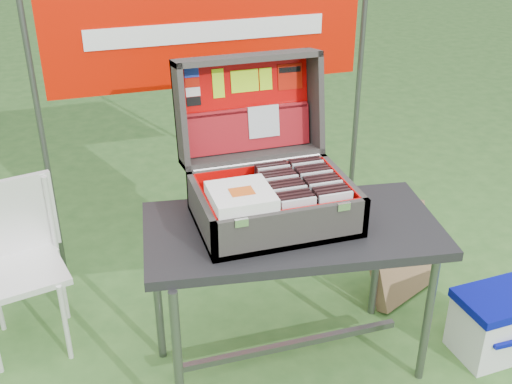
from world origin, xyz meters
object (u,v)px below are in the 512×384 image
object	(u,v)px
suitcase	(270,150)
cooler	(495,324)
table	(290,300)
cardboard_box	(401,255)
chair	(23,274)

from	to	relation	value
suitcase	cooler	xyz separation A→B (m)	(1.00, -0.30, -0.88)
table	cooler	xyz separation A→B (m)	(0.94, -0.19, -0.21)
cooler	cardboard_box	size ratio (longest dim) A/B	0.78
table	chair	xyz separation A→B (m)	(-1.10, 0.50, 0.02)
table	suitcase	size ratio (longest dim) A/B	1.92
cooler	suitcase	bearing A→B (deg)	159.98
cardboard_box	chair	bearing A→B (deg)	150.10
suitcase	cardboard_box	size ratio (longest dim) A/B	1.35
table	cardboard_box	distance (m)	0.84
suitcase	cardboard_box	bearing A→B (deg)	17.32
table	cardboard_box	size ratio (longest dim) A/B	2.59
table	cardboard_box	xyz separation A→B (m)	(0.75, 0.36, -0.14)
suitcase	cooler	bearing A→B (deg)	-16.54
suitcase	chair	world-z (taller)	suitcase
suitcase	chair	bearing A→B (deg)	159.34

